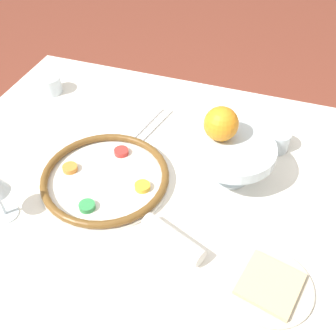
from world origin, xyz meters
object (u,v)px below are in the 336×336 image
orange_fruit (221,124)px  cup_mid (50,85)px  fruit_stand (233,152)px  bread_plate (270,286)px  napkin_roll (173,239)px  cup_near (276,140)px  seder_plate (105,178)px

orange_fruit → cup_mid: 0.66m
fruit_stand → bread_plate: (0.15, -0.29, -0.08)m
orange_fruit → bread_plate: bearing=-58.6°
orange_fruit → cup_mid: orange_fruit is taller
napkin_roll → bread_plate: bearing=-9.7°
napkin_roll → cup_near: size_ratio=2.18×
bread_plate → cup_mid: 0.95m
fruit_stand → napkin_roll: bearing=-106.3°
orange_fruit → bread_plate: (0.19, -0.31, -0.14)m
napkin_roll → cup_mid: bearing=142.2°
seder_plate → cup_mid: bearing=137.7°
fruit_stand → napkin_roll: size_ratio=1.31×
napkin_roll → cup_mid: (-0.59, 0.45, 0.01)m
cup_near → cup_mid: size_ratio=1.00×
bread_plate → cup_near: bearing=96.4°
seder_plate → cup_mid: 0.48m
napkin_roll → cup_near: bearing=67.0°
bread_plate → cup_near: (-0.05, 0.45, 0.02)m
napkin_roll → cup_near: 0.45m
fruit_stand → bread_plate: fruit_stand is taller
seder_plate → fruit_stand: size_ratio=1.55×
bread_plate → napkin_roll: size_ratio=1.11×
orange_fruit → cup_near: (0.14, 0.14, -0.12)m
orange_fruit → cup_mid: bearing=163.8°
fruit_stand → orange_fruit: 0.08m
seder_plate → orange_fruit: size_ratio=3.84×
napkin_roll → fruit_stand: bearing=73.7°
seder_plate → orange_fruit: orange_fruit is taller
cup_mid → bread_plate: bearing=-31.3°
fruit_stand → orange_fruit: bearing=155.6°
orange_fruit → cup_near: orange_fruit is taller
fruit_stand → cup_mid: fruit_stand is taller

